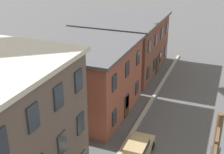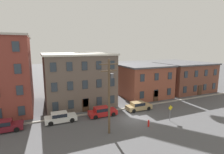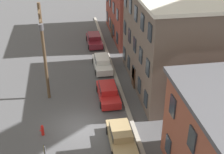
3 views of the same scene
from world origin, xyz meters
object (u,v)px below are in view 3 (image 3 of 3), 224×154
Objects in this scene: car_white at (102,62)px; car_red at (108,92)px; utility_pole at (44,48)px; fire_hydrant at (42,130)px; caution_sign at (45,154)px; car_tan at (121,137)px; car_maroon at (94,39)px.

car_white and car_red have the same top height.
utility_pole is at bearing -100.89° from car_red.
utility_pole reaches higher than fire_hydrant.
caution_sign is at bearing 6.15° from fire_hydrant.
car_red is 1.84× the size of caution_sign.
car_tan is 5.98m from caution_sign.
car_white is 6.32m from car_red.
caution_sign is 10.23m from utility_pole.
car_tan is 1.84× the size of caution_sign.
car_white is 1.84× the size of caution_sign.
car_tan is (12.90, -0.24, 0.00)m from car_white.
car_white is 15.94m from caution_sign.
caution_sign is (1.91, -5.60, 0.83)m from car_tan.
car_red reaches higher than fire_hydrant.
car_maroon and car_white have the same top height.
car_tan is at bearing 70.70° from fire_hydrant.
car_maroon is 22.57m from caution_sign.
car_white is 1.00× the size of car_red.
car_white is at bearing 158.47° from caution_sign.
utility_pole is (12.25, -5.73, 4.46)m from car_maroon.
car_white is (7.01, 0.12, 0.00)m from car_maroon.
caution_sign is 4.19m from fire_hydrant.
car_white is 12.48m from fire_hydrant.
car_white is 1.00× the size of car_tan.
caution_sign is at bearing -14.70° from car_maroon.
utility_pole is (5.24, -5.85, 4.46)m from car_white.
utility_pole reaches higher than caution_sign.
utility_pole is (-9.57, -0.01, 3.63)m from caution_sign.
utility_pole reaches higher than car_maroon.
car_maroon is 1.00× the size of car_white.
fire_hydrant is (-4.02, -0.43, -1.09)m from caution_sign.
fire_hydrant is at bearing -30.19° from car_white.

